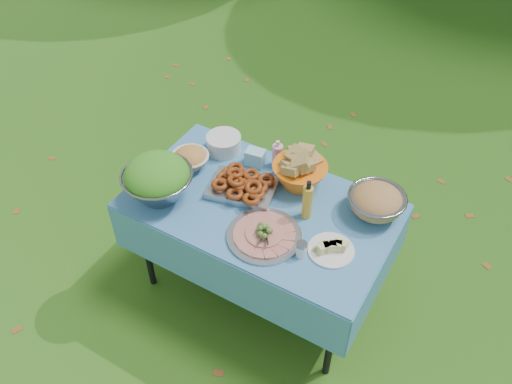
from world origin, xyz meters
TOP-DOWN VIEW (x-y plane):
  - ground at (0.00, 0.00)m, footprint 80.00×80.00m
  - picnic_table at (0.00, 0.00)m, footprint 1.46×0.86m
  - salad_bowl at (-0.52, -0.22)m, footprint 0.51×0.51m
  - pasta_bowl_white at (-0.52, 0.07)m, footprint 0.25×0.25m
  - plate_stack at (-0.43, 0.30)m, footprint 0.23×0.23m
  - wipes_box at (-0.20, 0.28)m, footprint 0.12×0.09m
  - sanitizer_bottle at (-0.08, 0.34)m, footprint 0.08×0.08m
  - bread_bowl at (0.10, 0.26)m, footprint 0.39×0.39m
  - pasta_bowl_steel at (0.56, 0.26)m, footprint 0.39×0.39m
  - fried_tray at (-0.14, 0.04)m, footprint 0.42×0.34m
  - charcuterie_platter at (0.13, -0.19)m, footprint 0.47×0.47m
  - oil_bottle at (0.26, 0.05)m, footprint 0.07×0.07m
  - cheese_plate at (0.48, -0.10)m, footprint 0.29×0.29m
  - shaker at (0.36, -0.21)m, footprint 0.06×0.06m

SIDE VIEW (x-z plane):
  - ground at x=0.00m, z-range 0.00..0.00m
  - picnic_table at x=0.00m, z-range 0.00..0.76m
  - cheese_plate at x=0.48m, z-range 0.76..0.83m
  - fried_tray at x=-0.14m, z-range 0.76..0.85m
  - shaker at x=0.36m, z-range 0.76..0.85m
  - charcuterie_platter at x=0.13m, z-range 0.76..0.85m
  - wipes_box at x=-0.20m, z-range 0.76..0.86m
  - plate_stack at x=-0.43m, z-range 0.76..0.87m
  - pasta_bowl_white at x=-0.52m, z-range 0.76..0.88m
  - pasta_bowl_steel at x=0.56m, z-range 0.76..0.93m
  - sanitizer_bottle at x=-0.08m, z-range 0.76..0.94m
  - bread_bowl at x=0.10m, z-range 0.76..0.97m
  - oil_bottle at x=0.26m, z-range 0.76..1.01m
  - salad_bowl at x=-0.52m, z-range 0.76..1.02m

